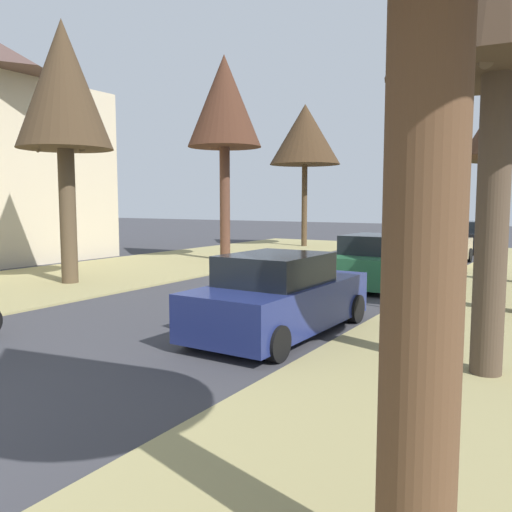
% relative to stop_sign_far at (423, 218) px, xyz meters
% --- Properties ---
extents(stop_sign_far, '(0.81, 0.27, 2.97)m').
position_rel_stop_sign_far_xyz_m(stop_sign_far, '(0.00, 0.00, 0.00)').
color(stop_sign_far, '#9EA0A5').
rests_on(stop_sign_far, grass_verge_right).
extents(street_tree_left_mid_a, '(2.85, 2.85, 7.95)m').
position_rel_stop_sign_far_xyz_m(street_tree_left_mid_a, '(-10.43, -1.33, 3.74)').
color(street_tree_left_mid_a, brown).
rests_on(street_tree_left_mid_a, grass_verge_left).
extents(street_tree_left_mid_b, '(3.13, 3.13, 8.66)m').
position_rel_stop_sign_far_xyz_m(street_tree_left_mid_b, '(-10.03, 6.54, 4.49)').
color(street_tree_left_mid_b, brown).
rests_on(street_tree_left_mid_b, grass_verge_left).
extents(street_tree_left_far, '(3.97, 3.97, 7.95)m').
position_rel_stop_sign_far_xyz_m(street_tree_left_far, '(-10.39, 14.95, 4.10)').
color(street_tree_left_far, '#4B3825').
rests_on(street_tree_left_far, grass_verge_left).
extents(parked_sedan_navy, '(2.00, 4.43, 1.57)m').
position_rel_stop_sign_far_xyz_m(parked_sedan_navy, '(-1.82, -3.37, -1.47)').
color(parked_sedan_navy, navy).
rests_on(parked_sedan_navy, ground).
extents(parked_sedan_green, '(2.00, 4.43, 1.57)m').
position_rel_stop_sign_far_xyz_m(parked_sedan_green, '(-2.19, 3.38, -1.47)').
color(parked_sedan_green, '#28663D').
rests_on(parked_sedan_green, ground).
extents(parked_sedan_tan, '(2.00, 4.43, 1.57)m').
position_rel_stop_sign_far_xyz_m(parked_sedan_tan, '(-1.82, 9.94, -1.47)').
color(parked_sedan_tan, tan).
rests_on(parked_sedan_tan, ground).
extents(parked_sedan_black, '(2.00, 4.43, 1.57)m').
position_rel_stop_sign_far_xyz_m(parked_sedan_black, '(-1.94, 16.68, -1.47)').
color(parked_sedan_black, black).
rests_on(parked_sedan_black, ground).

